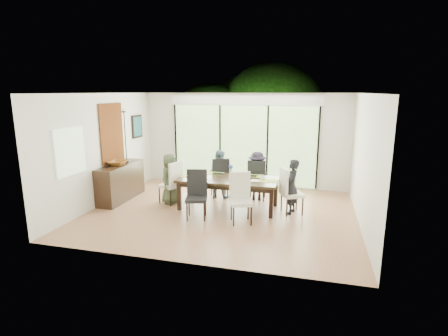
% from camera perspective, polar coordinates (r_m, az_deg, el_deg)
% --- Properties ---
extents(floor, '(6.00, 5.00, 0.01)m').
position_cam_1_polar(floor, '(8.14, -0.45, -7.30)').
color(floor, brown).
rests_on(floor, ground).
extents(ceiling, '(6.00, 5.00, 0.01)m').
position_cam_1_polar(ceiling, '(7.66, -0.49, 12.16)').
color(ceiling, white).
rests_on(ceiling, wall_back).
extents(wall_back, '(6.00, 0.02, 2.70)m').
position_cam_1_polar(wall_back, '(10.20, 3.24, 4.56)').
color(wall_back, silver).
rests_on(wall_back, floor).
extents(wall_front, '(6.00, 0.02, 2.70)m').
position_cam_1_polar(wall_front, '(5.46, -7.39, -2.43)').
color(wall_front, silver).
rests_on(wall_front, floor).
extents(wall_left, '(0.02, 5.00, 2.70)m').
position_cam_1_polar(wall_left, '(9.04, -19.23, 2.88)').
color(wall_left, silver).
rests_on(wall_left, floor).
extents(wall_right, '(0.02, 5.00, 2.70)m').
position_cam_1_polar(wall_right, '(7.59, 22.04, 0.95)').
color(wall_right, silver).
rests_on(wall_right, floor).
extents(glass_doors, '(4.20, 0.02, 2.30)m').
position_cam_1_polar(glass_doors, '(10.18, 3.18, 3.70)').
color(glass_doors, '#598C3F').
rests_on(glass_doors, wall_back).
extents(blinds_header, '(4.40, 0.06, 0.28)m').
position_cam_1_polar(blinds_header, '(10.06, 3.26, 11.03)').
color(blinds_header, white).
rests_on(blinds_header, wall_back).
extents(mullion_a, '(0.05, 0.04, 2.30)m').
position_cam_1_polar(mullion_a, '(10.79, -7.85, 4.09)').
color(mullion_a, black).
rests_on(mullion_a, wall_back).
extents(mullion_b, '(0.05, 0.04, 2.30)m').
position_cam_1_polar(mullion_b, '(10.33, -0.64, 3.84)').
color(mullion_b, black).
rests_on(mullion_b, wall_back).
extents(mullion_c, '(0.05, 0.04, 2.30)m').
position_cam_1_polar(mullion_c, '(10.06, 7.09, 3.51)').
color(mullion_c, black).
rests_on(mullion_c, wall_back).
extents(mullion_d, '(0.05, 0.04, 2.30)m').
position_cam_1_polar(mullion_d, '(9.97, 15.09, 3.10)').
color(mullion_d, black).
rests_on(mullion_d, wall_back).
extents(side_window, '(0.02, 0.90, 1.00)m').
position_cam_1_polar(side_window, '(8.04, -23.79, 2.49)').
color(side_window, '#8CAD7F').
rests_on(side_window, wall_left).
extents(deck, '(6.00, 1.80, 0.10)m').
position_cam_1_polar(deck, '(11.33, 4.06, -1.88)').
color(deck, brown).
rests_on(deck, ground).
extents(rail_top, '(6.00, 0.08, 0.06)m').
position_cam_1_polar(rail_top, '(11.97, 4.82, 1.83)').
color(rail_top, brown).
rests_on(rail_top, deck).
extents(foliage_left, '(3.20, 3.20, 3.20)m').
position_cam_1_polar(foliage_left, '(13.22, -2.11, 6.76)').
color(foliage_left, '#14380F').
rests_on(foliage_left, ground).
extents(foliage_mid, '(4.00, 4.00, 4.00)m').
position_cam_1_polar(foliage_mid, '(13.32, 7.84, 8.25)').
color(foliage_mid, '#14380F').
rests_on(foliage_mid, ground).
extents(foliage_right, '(2.80, 2.80, 2.80)m').
position_cam_1_polar(foliage_right, '(12.48, 15.56, 5.15)').
color(foliage_right, '#14380F').
rests_on(foliage_right, ground).
extents(foliage_far, '(3.60, 3.60, 3.60)m').
position_cam_1_polar(foliage_far, '(14.18, 4.12, 7.85)').
color(foliage_far, '#14380F').
rests_on(foliage_far, ground).
extents(table_top, '(2.34, 1.07, 0.06)m').
position_cam_1_polar(table_top, '(8.25, 0.70, -1.89)').
color(table_top, black).
rests_on(table_top, floor).
extents(table_apron, '(2.14, 0.88, 0.10)m').
position_cam_1_polar(table_apron, '(8.27, 0.70, -2.48)').
color(table_apron, black).
rests_on(table_apron, floor).
extents(table_leg_fl, '(0.09, 0.09, 0.67)m').
position_cam_1_polar(table_leg_fl, '(8.28, -7.33, -4.57)').
color(table_leg_fl, black).
rests_on(table_leg_fl, floor).
extents(table_leg_fr, '(0.09, 0.09, 0.67)m').
position_cam_1_polar(table_leg_fr, '(7.76, 7.71, -5.75)').
color(table_leg_fr, black).
rests_on(table_leg_fr, floor).
extents(table_leg_bl, '(0.09, 0.09, 0.67)m').
position_cam_1_polar(table_leg_bl, '(9.05, -5.30, -3.05)').
color(table_leg_bl, black).
rests_on(table_leg_bl, floor).
extents(table_leg_br, '(0.09, 0.09, 0.67)m').
position_cam_1_polar(table_leg_br, '(8.57, 8.43, -4.01)').
color(table_leg_br, black).
rests_on(table_leg_br, floor).
extents(chair_left_end, '(0.57, 0.57, 1.07)m').
position_cam_1_polar(chair_left_end, '(8.76, -8.87, -2.30)').
color(chair_left_end, white).
rests_on(chair_left_end, floor).
extents(chair_right_end, '(0.59, 0.59, 1.07)m').
position_cam_1_polar(chair_right_end, '(8.07, 11.10, -3.67)').
color(chair_right_end, white).
rests_on(chair_right_end, floor).
extents(chair_far_left, '(0.59, 0.59, 1.07)m').
position_cam_1_polar(chair_far_left, '(9.20, -0.74, -1.45)').
color(chair_far_left, black).
rests_on(chair_far_left, floor).
extents(chair_far_right, '(0.47, 0.47, 1.07)m').
position_cam_1_polar(chair_far_right, '(8.99, 5.42, -1.83)').
color(chair_far_right, black).
rests_on(chair_far_right, floor).
extents(chair_near_left, '(0.54, 0.54, 1.07)m').
position_cam_1_polar(chair_near_left, '(7.63, -4.56, -4.42)').
color(chair_near_left, black).
rests_on(chair_near_left, floor).
extents(chair_near_right, '(0.58, 0.58, 1.07)m').
position_cam_1_polar(chair_near_right, '(7.37, 2.83, -5.00)').
color(chair_near_right, silver).
rests_on(chair_near_right, floor).
extents(person_left_end, '(0.50, 0.66, 1.26)m').
position_cam_1_polar(person_left_end, '(8.73, -8.77, -1.73)').
color(person_left_end, '#445438').
rests_on(person_left_end, floor).
extents(person_right_end, '(0.48, 0.65, 1.26)m').
position_cam_1_polar(person_right_end, '(8.05, 10.99, -3.03)').
color(person_right_end, black).
rests_on(person_right_end, floor).
extents(person_far_left, '(0.65, 0.49, 1.26)m').
position_cam_1_polar(person_far_left, '(9.16, -0.77, -0.92)').
color(person_far_left, slate).
rests_on(person_far_left, floor).
extents(person_far_right, '(0.64, 0.46, 1.26)m').
position_cam_1_polar(person_far_right, '(8.95, 5.41, -1.29)').
color(person_far_right, '#231D2B').
rests_on(person_far_right, floor).
extents(placemat_left, '(0.43, 0.31, 0.01)m').
position_cam_1_polar(placemat_left, '(8.51, -5.52, -1.27)').
color(placemat_left, '#93B13F').
rests_on(placemat_left, table_top).
extents(placemat_right, '(0.43, 0.31, 0.01)m').
position_cam_1_polar(placemat_right, '(8.07, 7.26, -2.08)').
color(placemat_right, '#9CB841').
rests_on(placemat_right, table_top).
extents(placemat_far_l, '(0.43, 0.31, 0.01)m').
position_cam_1_polar(placemat_far_l, '(8.73, -1.53, -0.88)').
color(placemat_far_l, '#9EBB42').
rests_on(placemat_far_l, table_top).
extents(placemat_far_r, '(0.43, 0.31, 0.01)m').
position_cam_1_polar(placemat_far_r, '(8.51, 4.95, -1.27)').
color(placemat_far_r, '#A0C345').
rests_on(placemat_far_r, table_top).
extents(placemat_paper, '(0.43, 0.31, 0.01)m').
position_cam_1_polar(placemat_paper, '(8.11, -3.59, -1.93)').
color(placemat_paper, white).
rests_on(placemat_paper, table_top).
extents(tablet_far_l, '(0.25, 0.18, 0.01)m').
position_cam_1_polar(tablet_far_l, '(8.65, -0.99, -0.93)').
color(tablet_far_l, black).
rests_on(tablet_far_l, table_top).
extents(tablet_far_r, '(0.23, 0.17, 0.01)m').
position_cam_1_polar(tablet_far_r, '(8.47, 4.56, -1.27)').
color(tablet_far_r, black).
rests_on(tablet_far_r, table_top).
extents(papers, '(0.29, 0.21, 0.00)m').
position_cam_1_polar(papers, '(8.06, 5.45, -2.07)').
color(papers, white).
rests_on(papers, table_top).
extents(platter_base, '(0.25, 0.25, 0.02)m').
position_cam_1_polar(platter_base, '(8.11, -3.59, -1.83)').
color(platter_base, white).
rests_on(platter_base, table_top).
extents(platter_snacks, '(0.19, 0.19, 0.01)m').
position_cam_1_polar(platter_snacks, '(8.10, -3.59, -1.71)').
color(platter_snacks, '#D75719').
rests_on(platter_snacks, table_top).
extents(vase, '(0.08, 0.08, 0.12)m').
position_cam_1_polar(vase, '(8.26, 1.12, -1.24)').
color(vase, silver).
rests_on(vase, table_top).
extents(hyacinth_stems, '(0.04, 0.04, 0.16)m').
position_cam_1_polar(hyacinth_stems, '(8.24, 1.13, -0.45)').
color(hyacinth_stems, '#337226').
rests_on(hyacinth_stems, table_top).
extents(hyacinth_blooms, '(0.11, 0.11, 0.11)m').
position_cam_1_polar(hyacinth_blooms, '(8.21, 1.13, 0.21)').
color(hyacinth_blooms, '#475EB1').
rests_on(hyacinth_blooms, table_top).
extents(laptop, '(0.34, 0.24, 0.03)m').
position_cam_1_polar(laptop, '(8.39, -5.11, -1.41)').
color(laptop, silver).
rests_on(laptop, table_top).
extents(cup_a, '(0.15, 0.15, 0.09)m').
position_cam_1_polar(cup_a, '(8.56, -3.61, -0.86)').
color(cup_a, white).
rests_on(cup_a, table_top).
extents(cup_b, '(0.13, 0.13, 0.09)m').
position_cam_1_polar(cup_b, '(8.10, 1.56, -1.62)').
color(cup_b, white).
rests_on(cup_b, table_top).
extents(cup_c, '(0.17, 0.17, 0.09)m').
position_cam_1_polar(cup_c, '(8.18, 6.32, -1.55)').
color(cup_c, white).
rests_on(cup_c, table_top).
extents(book, '(0.22, 0.26, 0.02)m').
position_cam_1_polar(book, '(8.23, 2.47, -1.66)').
color(book, white).
rests_on(book, table_top).
extents(sideboard, '(0.46, 1.64, 0.92)m').
position_cam_1_polar(sideboard, '(9.35, -16.49, -2.21)').
color(sideboard, black).
rests_on(sideboard, floor).
extents(bowl, '(0.49, 0.49, 0.12)m').
position_cam_1_polar(bowl, '(9.15, -17.01, 0.81)').
color(bowl, brown).
rests_on(bowl, sideboard).
extents(candlestick_base, '(0.10, 0.10, 0.04)m').
position_cam_1_polar(candlestick_base, '(9.54, -15.59, 1.11)').
color(candlestick_base, black).
rests_on(candlestick_base, sideboard).
extents(candlestick_shaft, '(0.02, 0.02, 1.28)m').
position_cam_1_polar(candlestick_shaft, '(9.44, -15.82, 4.96)').
color(candlestick_shaft, black).
rests_on(candlestick_shaft, sideboard).
extents(candlestick_pan, '(0.10, 0.10, 0.03)m').
position_cam_1_polar(candlestick_pan, '(9.38, -16.05, 8.82)').
color(candlestick_pan, black).
rests_on(candlestick_pan, sideboard).
extents(candle, '(0.04, 0.04, 0.10)m').
position_cam_1_polar(candle, '(9.38, -16.08, 9.20)').
color(candle, silver).
rests_on(candle, sideboard).
extents(tapestry, '(0.02, 1.00, 1.50)m').
position_cam_1_polar(tapestry, '(9.31, -17.81, 5.41)').
color(tapestry, '#893C14').
rests_on(tapestry, wall_left).
extents(art_frame, '(0.03, 0.55, 0.65)m').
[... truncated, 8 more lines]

